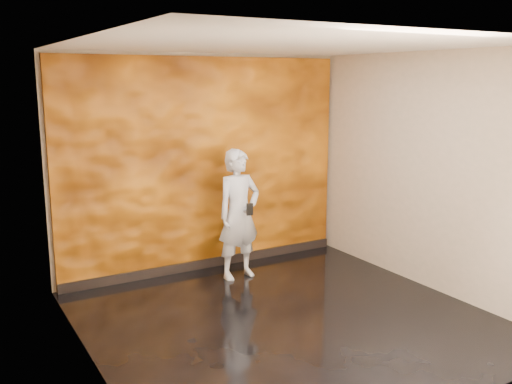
# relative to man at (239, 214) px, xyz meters

# --- Properties ---
(room) EXTENTS (4.02, 4.02, 2.81)m
(room) POSITION_rel_man_xyz_m (-0.18, -1.39, 0.58)
(room) COLOR black
(room) RESTS_ON ground
(feature_wall) EXTENTS (3.90, 0.06, 2.75)m
(feature_wall) POSITION_rel_man_xyz_m (-0.18, 0.57, 0.56)
(feature_wall) COLOR orange
(feature_wall) RESTS_ON ground
(baseboard) EXTENTS (3.90, 0.04, 0.12)m
(baseboard) POSITION_rel_man_xyz_m (-0.18, 0.53, -0.76)
(baseboard) COLOR black
(baseboard) RESTS_ON ground
(man) EXTENTS (0.63, 0.45, 1.64)m
(man) POSITION_rel_man_xyz_m (0.00, 0.00, 0.00)
(man) COLOR #ACB0BD
(man) RESTS_ON ground
(phone) EXTENTS (0.08, 0.03, 0.15)m
(phone) POSITION_rel_man_xyz_m (0.02, -0.25, 0.11)
(phone) COLOR black
(phone) RESTS_ON man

